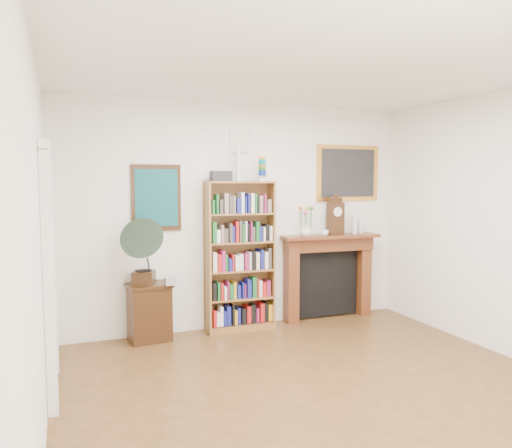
# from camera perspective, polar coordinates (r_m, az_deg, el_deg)

# --- Properties ---
(room) EXTENTS (4.51, 5.01, 2.81)m
(room) POSITION_cam_1_polar(r_m,az_deg,el_deg) (4.02, 10.18, -1.65)
(room) COLOR #4B3116
(room) RESTS_ON ground
(door_casing) EXTENTS (0.08, 1.02, 2.17)m
(door_casing) POSITION_cam_1_polar(r_m,az_deg,el_deg) (4.64, -22.57, -2.78)
(door_casing) COLOR white
(door_casing) RESTS_ON left_wall
(teal_poster) EXTENTS (0.58, 0.04, 0.78)m
(teal_poster) POSITION_cam_1_polar(r_m,az_deg,el_deg) (5.98, -11.32, 2.95)
(teal_poster) COLOR black
(teal_poster) RESTS_ON back_wall
(small_picture) EXTENTS (0.26, 0.04, 0.30)m
(small_picture) POSITION_cam_1_polar(r_m,az_deg,el_deg) (6.26, -1.81, 9.56)
(small_picture) COLOR white
(small_picture) RESTS_ON back_wall
(gilt_painting) EXTENTS (0.95, 0.04, 0.75)m
(gilt_painting) POSITION_cam_1_polar(r_m,az_deg,el_deg) (6.92, 10.45, 5.74)
(gilt_painting) COLOR gold
(gilt_painting) RESTS_ON back_wall
(bookshelf) EXTENTS (0.87, 0.36, 2.12)m
(bookshelf) POSITION_cam_1_polar(r_m,az_deg,el_deg) (6.14, -1.81, -2.69)
(bookshelf) COLOR brown
(bookshelf) RESTS_ON floor
(side_cabinet) EXTENTS (0.53, 0.41, 0.67)m
(side_cabinet) POSITION_cam_1_polar(r_m,az_deg,el_deg) (5.98, -12.07, -9.83)
(side_cabinet) COLOR black
(side_cabinet) RESTS_ON floor
(fireplace) EXTENTS (1.36, 0.39, 1.13)m
(fireplace) POSITION_cam_1_polar(r_m,az_deg,el_deg) (6.79, 8.18, -5.10)
(fireplace) COLOR #552A13
(fireplace) RESTS_ON floor
(gramophone) EXTENTS (0.64, 0.71, 0.77)m
(gramophone) POSITION_cam_1_polar(r_m,az_deg,el_deg) (5.72, -12.56, -2.62)
(gramophone) COLOR black
(gramophone) RESTS_ON side_cabinet
(cd_stack) EXTENTS (0.12, 0.12, 0.08)m
(cd_stack) POSITION_cam_1_polar(r_m,az_deg,el_deg) (5.79, -9.78, -6.46)
(cd_stack) COLOR silver
(cd_stack) RESTS_ON side_cabinet
(mantel_clock) EXTENTS (0.21, 0.13, 0.49)m
(mantel_clock) POSITION_cam_1_polar(r_m,az_deg,el_deg) (6.68, 9.07, 0.81)
(mantel_clock) COLOR black
(mantel_clock) RESTS_ON fireplace
(flower_vase) EXTENTS (0.15, 0.15, 0.14)m
(flower_vase) POSITION_cam_1_polar(r_m,az_deg,el_deg) (6.48, 5.71, -0.73)
(flower_vase) COLOR white
(flower_vase) RESTS_ON fireplace
(teacup) EXTENTS (0.13, 0.13, 0.08)m
(teacup) POSITION_cam_1_polar(r_m,az_deg,el_deg) (6.52, 7.86, -1.01)
(teacup) COLOR silver
(teacup) RESTS_ON fireplace
(bottle_left) EXTENTS (0.07, 0.07, 0.24)m
(bottle_left) POSITION_cam_1_polar(r_m,az_deg,el_deg) (6.86, 11.23, -0.08)
(bottle_left) COLOR silver
(bottle_left) RESTS_ON fireplace
(bottle_right) EXTENTS (0.06, 0.06, 0.20)m
(bottle_right) POSITION_cam_1_polar(r_m,az_deg,el_deg) (6.95, 11.90, -0.19)
(bottle_right) COLOR silver
(bottle_right) RESTS_ON fireplace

